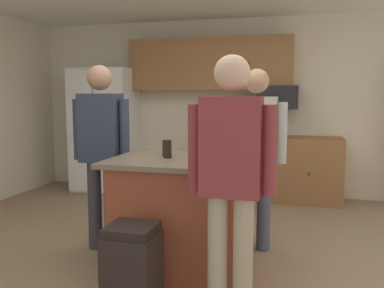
% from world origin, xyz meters
% --- Properties ---
extents(floor, '(7.04, 7.04, 0.00)m').
position_xyz_m(floor, '(0.00, 0.00, 0.00)').
color(floor, '#937A5B').
rests_on(floor, ground).
extents(back_wall, '(6.40, 0.10, 2.60)m').
position_xyz_m(back_wall, '(0.00, 2.80, 1.30)').
color(back_wall, beige).
rests_on(back_wall, ground).
extents(cabinet_run_upper, '(2.40, 0.38, 0.75)m').
position_xyz_m(cabinet_run_upper, '(-0.40, 2.60, 1.93)').
color(cabinet_run_upper, '#936038').
extents(cabinet_run_lower, '(1.80, 0.63, 0.90)m').
position_xyz_m(cabinet_run_lower, '(0.60, 2.48, 0.45)').
color(cabinet_run_lower, '#936038').
rests_on(cabinet_run_lower, ground).
extents(refrigerator, '(0.90, 0.76, 1.88)m').
position_xyz_m(refrigerator, '(-2.00, 2.38, 0.94)').
color(refrigerator, white).
rests_on(refrigerator, ground).
extents(microwave_over_range, '(0.56, 0.40, 0.32)m').
position_xyz_m(microwave_over_range, '(0.60, 2.50, 1.45)').
color(microwave_over_range, black).
extents(kitchen_island, '(1.18, 0.89, 0.96)m').
position_xyz_m(kitchen_island, '(0.00, -0.20, 0.49)').
color(kitchen_island, '#9E4C33').
rests_on(kitchen_island, ground).
extents(person_guest_right, '(0.57, 0.23, 1.76)m').
position_xyz_m(person_guest_right, '(-0.88, 0.08, 1.02)').
color(person_guest_right, '#383842').
rests_on(person_guest_right, ground).
extents(person_guest_by_door, '(0.57, 0.23, 1.74)m').
position_xyz_m(person_guest_by_door, '(0.52, -0.86, 1.01)').
color(person_guest_by_door, tan).
rests_on(person_guest_by_door, ground).
extents(person_host_foreground, '(0.57, 0.23, 1.73)m').
position_xyz_m(person_host_foreground, '(0.53, 0.46, 1.00)').
color(person_host_foreground, '#4C5166').
rests_on(person_host_foreground, ground).
extents(mug_ceramic_white, '(0.13, 0.09, 0.10)m').
position_xyz_m(mug_ceramic_white, '(0.11, -0.18, 1.01)').
color(mug_ceramic_white, white).
rests_on(mug_ceramic_white, kitchen_island).
extents(tumbler_amber, '(0.07, 0.07, 0.15)m').
position_xyz_m(tumbler_amber, '(0.34, 0.05, 1.04)').
color(tumbler_amber, black).
rests_on(tumbler_amber, kitchen_island).
extents(glass_pilsner, '(0.06, 0.06, 0.13)m').
position_xyz_m(glass_pilsner, '(-0.18, -0.07, 1.03)').
color(glass_pilsner, black).
rests_on(glass_pilsner, kitchen_island).
extents(glass_stout_tall, '(0.08, 0.08, 0.16)m').
position_xyz_m(glass_stout_tall, '(0.36, -0.47, 1.04)').
color(glass_stout_tall, black).
rests_on(glass_stout_tall, kitchen_island).
extents(glass_short_whisky, '(0.06, 0.06, 0.14)m').
position_xyz_m(glass_short_whisky, '(0.12, 0.02, 1.03)').
color(glass_short_whisky, black).
rests_on(glass_short_whisky, kitchen_island).
extents(glass_dark_ale, '(0.07, 0.07, 0.15)m').
position_xyz_m(glass_dark_ale, '(-0.13, -0.19, 1.04)').
color(glass_dark_ale, black).
rests_on(glass_dark_ale, kitchen_island).
extents(trash_bin, '(0.34, 0.34, 0.61)m').
position_xyz_m(trash_bin, '(-0.14, -0.92, 0.30)').
color(trash_bin, black).
rests_on(trash_bin, ground).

